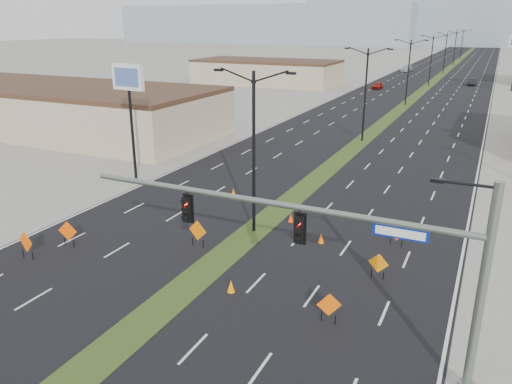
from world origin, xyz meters
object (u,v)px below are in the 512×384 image
at_px(car_far, 406,69).
at_px(construction_sign_2, 198,231).
at_px(streetlight_6, 462,43).
at_px(construction_sign_4, 378,264).
at_px(streetlight_0, 254,148).
at_px(cone_1, 321,238).
at_px(construction_sign_1, 68,232).
at_px(pole_sign_west, 129,86).
at_px(car_left, 378,85).
at_px(cone_2, 291,218).
at_px(streetlight_1, 365,92).
at_px(cone_3, 233,192).
at_px(streetlight_2, 408,70).
at_px(streetlight_3, 431,59).
at_px(construction_sign_5, 397,232).
at_px(streetlight_4, 445,52).
at_px(construction_sign_0, 26,243).
at_px(streetlight_5, 455,47).
at_px(signal_mast, 346,249).
at_px(car_mid, 472,82).
at_px(cone_0, 231,286).
at_px(construction_sign_3, 329,306).

relative_size(car_far, construction_sign_2, 3.31).
xyz_separation_m(streetlight_6, construction_sign_4, (8.48, -170.84, -4.59)).
bearing_deg(streetlight_0, cone_1, 1.06).
bearing_deg(construction_sign_1, cone_1, 14.72).
xyz_separation_m(construction_sign_4, pole_sign_west, (-22.48, 8.75, 6.93)).
bearing_deg(cone_1, car_left, 99.83).
bearing_deg(cone_2, cone_1, -38.99).
xyz_separation_m(streetlight_6, cone_2, (1.57, -165.58, -5.12)).
height_order(streetlight_1, car_left, streetlight_1).
distance_m(construction_sign_2, cone_3, 9.36).
xyz_separation_m(streetlight_1, cone_3, (-4.39, -22.48, -5.13)).
xyz_separation_m(streetlight_2, streetlight_3, (0.00, 28.00, 0.00)).
bearing_deg(construction_sign_4, construction_sign_5, 94.16).
relative_size(car_far, pole_sign_west, 0.58).
height_order(streetlight_4, pole_sign_west, streetlight_4).
relative_size(car_left, pole_sign_west, 0.41).
distance_m(construction_sign_0, construction_sign_5, 21.23).
xyz_separation_m(car_left, cone_2, (10.02, -72.11, -0.36)).
bearing_deg(streetlight_3, cone_1, -86.96).
height_order(construction_sign_2, cone_1, construction_sign_2).
distance_m(streetlight_0, car_left, 75.15).
height_order(cone_2, cone_3, cone_2).
bearing_deg(construction_sign_4, construction_sign_0, -155.47).
bearing_deg(streetlight_3, construction_sign_5, -84.03).
relative_size(streetlight_5, pole_sign_west, 1.05).
distance_m(streetlight_1, cone_3, 23.47).
bearing_deg(signal_mast, car_mid, 90.26).
relative_size(streetlight_2, construction_sign_4, 7.08).
bearing_deg(cone_0, construction_sign_3, -5.37).
bearing_deg(cone_3, construction_sign_0, -110.39).
height_order(streetlight_3, construction_sign_0, streetlight_3).
bearing_deg(construction_sign_1, construction_sign_2, 12.93).
bearing_deg(cone_0, cone_3, 117.35).
relative_size(streetlight_0, construction_sign_0, 5.88).
relative_size(streetlight_0, cone_3, 17.27).
distance_m(streetlight_2, construction_sign_3, 64.40).
relative_size(construction_sign_4, cone_3, 2.44).
distance_m(streetlight_3, car_left, 13.56).
xyz_separation_m(cone_0, cone_1, (2.19, 7.41, -0.02)).
bearing_deg(car_left, streetlight_2, -62.10).
bearing_deg(streetlight_1, streetlight_4, 90.00).
bearing_deg(construction_sign_2, construction_sign_4, 9.31).
distance_m(signal_mast, construction_sign_3, 4.66).
relative_size(streetlight_0, car_far, 1.83).
distance_m(construction_sign_2, construction_sign_4, 10.50).
distance_m(car_far, construction_sign_1, 120.48).
xyz_separation_m(streetlight_0, car_far, (-9.45, 113.69, -4.62)).
distance_m(streetlight_4, streetlight_6, 56.00).
bearing_deg(car_far, streetlight_2, -77.64).
xyz_separation_m(car_left, construction_sign_5, (17.07, -72.93, 0.23)).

